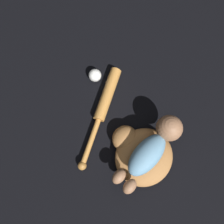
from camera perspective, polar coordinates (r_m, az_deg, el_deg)
ground_plane at (r=1.11m, az=8.30°, el=-14.83°), size 6.00×6.00×0.00m
baseball_glove at (r=1.07m, az=7.47°, el=-10.66°), size 0.36×0.37×0.09m
baby_figure at (r=0.99m, az=10.84°, el=-8.85°), size 0.39×0.24×0.12m
baseball_bat at (r=1.13m, az=-2.10°, el=2.04°), size 0.41×0.42×0.06m
baseball at (r=1.19m, az=-4.47°, el=9.54°), size 0.07×0.07×0.07m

